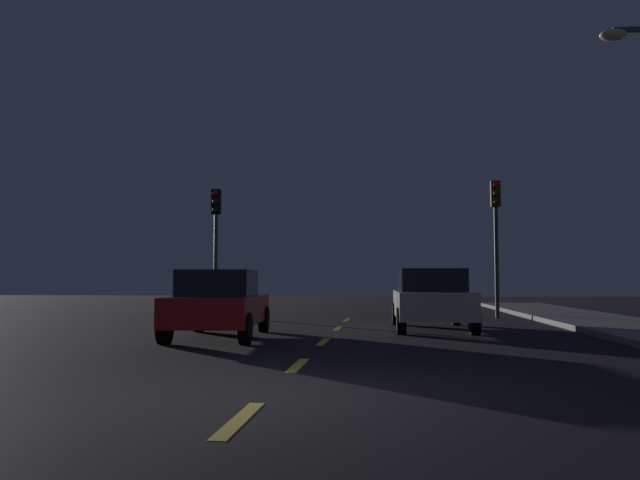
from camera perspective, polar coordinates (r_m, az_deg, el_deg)
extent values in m
plane|color=black|center=(14.20, 0.55, -8.77)|extent=(80.00, 80.00, 0.00)
cube|color=#EACC4C|center=(6.16, -7.14, -15.48)|extent=(0.16, 1.60, 0.01)
cube|color=#EACC4C|center=(9.85, -1.97, -11.02)|extent=(0.16, 1.60, 0.01)
cube|color=#EACC4C|center=(13.60, 0.31, -8.98)|extent=(0.16, 1.60, 0.01)
cube|color=#EACC4C|center=(17.37, 1.59, -7.82)|extent=(0.16, 1.60, 0.01)
cube|color=#EACC4C|center=(21.15, 2.40, -7.07)|extent=(0.16, 1.60, 0.01)
cylinder|color=#4C4C51|center=(23.43, -9.22, -1.11)|extent=(0.14, 0.14, 4.57)
cube|color=black|center=(23.58, -9.17, 3.36)|extent=(0.32, 0.24, 0.90)
sphere|color=red|center=(23.47, -9.27, 4.13)|extent=(0.20, 0.20, 0.20)
sphere|color=#3F2D0C|center=(23.43, -9.28, 3.40)|extent=(0.20, 0.20, 0.20)
sphere|color=#0C3319|center=(23.40, -9.28, 2.67)|extent=(0.20, 0.20, 0.20)
cylinder|color=#2D2D30|center=(22.90, 15.35, -0.78)|extent=(0.14, 0.14, 4.72)
cube|color=#382D0C|center=(23.07, 15.27, 3.96)|extent=(0.32, 0.24, 0.90)
sphere|color=red|center=(22.96, 15.32, 4.75)|extent=(0.20, 0.20, 0.20)
sphere|color=#3F2D0C|center=(22.91, 15.33, 4.01)|extent=(0.20, 0.20, 0.20)
sphere|color=#0C3319|center=(22.88, 15.35, 3.27)|extent=(0.20, 0.20, 0.20)
cube|color=beige|center=(17.19, 9.82, -5.63)|extent=(1.94, 4.52, 0.67)
cube|color=black|center=(16.96, 9.86, -3.53)|extent=(1.66, 2.05, 0.58)
cylinder|color=black|center=(18.84, 6.76, -6.50)|extent=(0.24, 0.65, 0.64)
cylinder|color=black|center=(18.97, 11.96, -6.43)|extent=(0.24, 0.65, 0.64)
cylinder|color=black|center=(15.47, 7.21, -7.13)|extent=(0.24, 0.65, 0.64)
cylinder|color=black|center=(15.64, 13.53, -7.02)|extent=(0.24, 0.65, 0.64)
cube|color=#B21919|center=(14.69, -8.86, -6.10)|extent=(2.06, 4.39, 0.62)
cube|color=black|center=(14.46, -8.99, -3.78)|extent=(1.67, 2.03, 0.57)
cylinder|color=black|center=(16.42, -10.66, -6.89)|extent=(0.27, 0.66, 0.64)
cylinder|color=black|center=(16.15, -4.99, -7.00)|extent=(0.27, 0.66, 0.64)
cylinder|color=black|center=(13.34, -13.58, -7.62)|extent=(0.27, 0.66, 0.64)
cylinder|color=black|center=(13.01, -6.62, -7.80)|extent=(0.27, 0.66, 0.64)
ellipsoid|color=#F2D88C|center=(15.62, 24.51, 16.19)|extent=(0.56, 0.36, 0.24)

